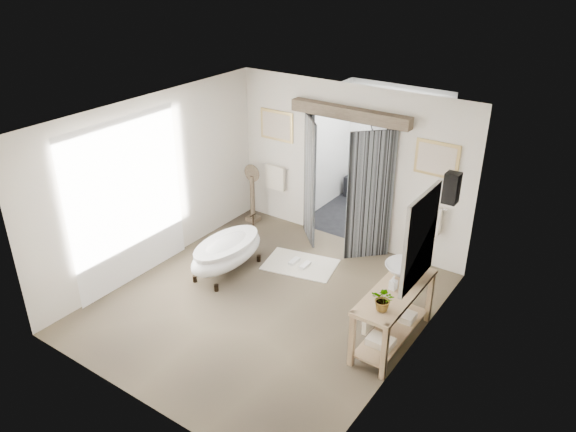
# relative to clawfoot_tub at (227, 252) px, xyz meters

# --- Properties ---
(ground_plane) EXTENTS (5.00, 5.00, 0.00)m
(ground_plane) POSITION_rel_clawfoot_tub_xyz_m (1.08, -0.38, -0.38)
(ground_plane) COLOR brown
(room_shell) EXTENTS (4.52, 5.02, 2.91)m
(room_shell) POSITION_rel_clawfoot_tub_xyz_m (1.04, -0.50, 1.48)
(room_shell) COLOR beige
(room_shell) RESTS_ON ground_plane
(shower_room) EXTENTS (2.22, 2.01, 2.51)m
(shower_room) POSITION_rel_clawfoot_tub_xyz_m (1.08, 3.62, 0.53)
(shower_room) COLOR black
(shower_room) RESTS_ON ground_plane
(back_wall_dressing) EXTENTS (3.82, 0.70, 2.52)m
(back_wall_dressing) POSITION_rel_clawfoot_tub_xyz_m (1.08, 1.94, 1.19)
(back_wall_dressing) COLOR black
(back_wall_dressing) RESTS_ON ground_plane
(clawfoot_tub) EXTENTS (0.70, 1.57, 0.77)m
(clawfoot_tub) POSITION_rel_clawfoot_tub_xyz_m (0.00, 0.00, 0.00)
(clawfoot_tub) COLOR black
(clawfoot_tub) RESTS_ON ground_plane
(vanity) EXTENTS (0.57, 1.60, 0.85)m
(vanity) POSITION_rel_clawfoot_tub_xyz_m (3.03, -0.13, 0.13)
(vanity) COLOR tan
(vanity) RESTS_ON ground_plane
(pedestal_mirror) EXTENTS (0.35, 0.23, 1.18)m
(pedestal_mirror) POSITION_rel_clawfoot_tub_xyz_m (-0.82, 1.75, 0.13)
(pedestal_mirror) COLOR brown
(pedestal_mirror) RESTS_ON ground_plane
(rug) EXTENTS (1.35, 1.04, 0.01)m
(rug) POSITION_rel_clawfoot_tub_xyz_m (0.90, 0.86, -0.37)
(rug) COLOR silver
(rug) RESTS_ON ground_plane
(slippers) EXTENTS (0.34, 0.25, 0.05)m
(slippers) POSITION_rel_clawfoot_tub_xyz_m (0.89, 0.85, -0.34)
(slippers) COLOR silver
(slippers) RESTS_ON rug
(basin) EXTENTS (0.69, 0.69, 0.19)m
(basin) POSITION_rel_clawfoot_tub_xyz_m (3.01, 0.25, 0.57)
(basin) COLOR white
(basin) RESTS_ON vanity
(plant) EXTENTS (0.31, 0.28, 0.32)m
(plant) POSITION_rel_clawfoot_tub_xyz_m (3.11, -0.62, 0.64)
(plant) COLOR gray
(plant) RESTS_ON vanity
(soap_bottle_a) EXTENTS (0.10, 0.10, 0.20)m
(soap_bottle_a) POSITION_rel_clawfoot_tub_xyz_m (3.01, -0.12, 0.57)
(soap_bottle_a) COLOR gray
(soap_bottle_a) RESTS_ON vanity
(soap_bottle_b) EXTENTS (0.18, 0.18, 0.17)m
(soap_bottle_b) POSITION_rel_clawfoot_tub_xyz_m (3.02, 0.44, 0.56)
(soap_bottle_b) COLOR gray
(soap_bottle_b) RESTS_ON vanity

